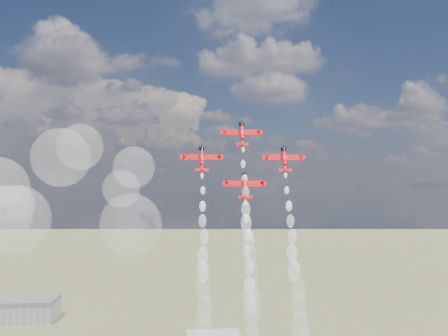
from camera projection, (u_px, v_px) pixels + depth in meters
name	position (u px, v px, depth m)	size (l,w,h in m)	color
hangar	(14.00, 309.00, 320.88)	(50.00, 28.00, 13.00)	gray
plane_lead	(242.00, 134.00, 166.16)	(11.83, 5.72, 7.93)	red
plane_left	(202.00, 159.00, 161.14)	(11.83, 5.72, 7.93)	red
plane_right	(284.00, 159.00, 163.17)	(11.83, 5.72, 7.93)	red
plane_slot	(245.00, 185.00, 158.15)	(11.83, 5.72, 7.93)	red
smoke_trail_lead	(250.00, 272.00, 146.45)	(5.39, 23.54, 47.44)	white
smoke_trail_left	(204.00, 306.00, 141.40)	(5.21, 23.29, 48.03)	white
smoke_trail_right	(299.00, 305.00, 143.40)	(5.56, 23.60, 48.42)	white
drifted_smoke_cloud	(55.00, 196.00, 169.64)	(61.08, 35.48, 43.35)	white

